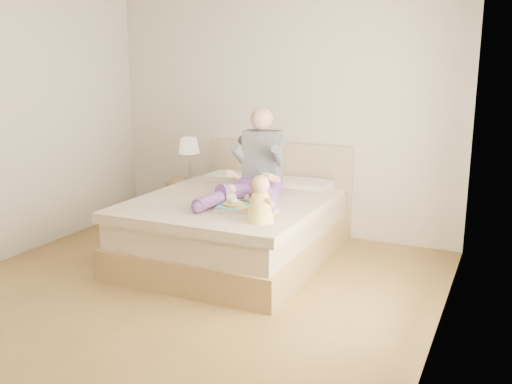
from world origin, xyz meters
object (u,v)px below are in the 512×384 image
at_px(adult, 256,172).
at_px(tray, 244,205).
at_px(nightstand, 190,202).
at_px(bed, 239,224).
at_px(baby, 261,203).

bearing_deg(adult, tray, -86.86).
height_order(nightstand, adult, adult).
distance_m(adult, tray, 0.48).
distance_m(nightstand, adult, 1.53).
relative_size(bed, baby, 5.73).
bearing_deg(tray, nightstand, 121.77).
relative_size(bed, tray, 3.86).
xyz_separation_m(nightstand, baby, (1.57, -1.45, 0.49)).
height_order(adult, tray, adult).
bearing_deg(baby, adult, 120.53).
distance_m(nightstand, baby, 2.20).
xyz_separation_m(nightstand, adult, (1.20, -0.73, 0.59)).
height_order(nightstand, tray, tray).
bearing_deg(baby, tray, 137.28).
bearing_deg(bed, adult, -7.22).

